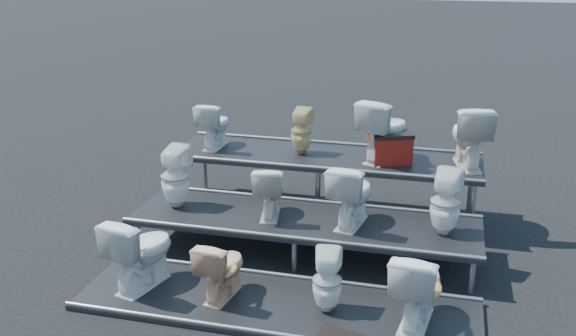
% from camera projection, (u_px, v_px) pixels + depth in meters
% --- Properties ---
extents(ground, '(80.00, 80.00, 0.00)m').
position_uv_depth(ground, '(304.00, 253.00, 7.90)').
color(ground, black).
rests_on(ground, ground).
extents(tier_front, '(4.20, 1.20, 0.06)m').
position_uv_depth(tier_front, '(276.00, 305.00, 6.71)').
color(tier_front, black).
rests_on(tier_front, ground).
extents(tier_mid, '(4.20, 1.20, 0.46)m').
position_uv_depth(tier_mid, '(304.00, 236.00, 7.83)').
color(tier_mid, black).
rests_on(tier_mid, ground).
extents(tier_back, '(4.20, 1.20, 0.86)m').
position_uv_depth(tier_back, '(325.00, 185.00, 8.95)').
color(tier_back, black).
rests_on(tier_back, ground).
extents(toilet_0, '(0.65, 0.91, 0.84)m').
position_uv_depth(toilet_0, '(141.00, 251.00, 6.91)').
color(toilet_0, silver).
rests_on(toilet_0, tier_front).
extents(toilet_1, '(0.46, 0.70, 0.66)m').
position_uv_depth(toilet_1, '(222.00, 268.00, 6.72)').
color(toilet_1, '#D7AB84').
rests_on(toilet_1, tier_front).
extents(toilet_2, '(0.33, 0.34, 0.67)m').
position_uv_depth(toilet_2, '(327.00, 281.00, 6.46)').
color(toilet_2, silver).
rests_on(toilet_2, tier_front).
extents(toilet_3, '(0.55, 0.84, 0.80)m').
position_uv_depth(toilet_3, '(417.00, 286.00, 6.23)').
color(toilet_3, silver).
rests_on(toilet_3, tier_front).
extents(toilet_4, '(0.40, 0.41, 0.79)m').
position_uv_depth(toilet_4, '(175.00, 177.00, 8.01)').
color(toilet_4, silver).
rests_on(toilet_4, tier_mid).
extents(toilet_5, '(0.47, 0.70, 0.66)m').
position_uv_depth(toilet_5, '(270.00, 190.00, 7.75)').
color(toilet_5, beige).
rests_on(toilet_5, tier_mid).
extents(toilet_6, '(0.54, 0.81, 0.77)m').
position_uv_depth(toilet_6, '(352.00, 194.00, 7.49)').
color(toilet_6, silver).
rests_on(toilet_6, tier_mid).
extents(toilet_7, '(0.40, 0.41, 0.76)m').
position_uv_depth(toilet_7, '(446.00, 202.00, 7.25)').
color(toilet_7, silver).
rests_on(toilet_7, tier_mid).
extents(toilet_8, '(0.39, 0.65, 0.65)m').
position_uv_depth(toilet_8, '(214.00, 125.00, 9.08)').
color(toilet_8, silver).
rests_on(toilet_8, tier_back).
extents(toilet_9, '(0.31, 0.32, 0.64)m').
position_uv_depth(toilet_9, '(301.00, 131.00, 8.79)').
color(toilet_9, tan).
rests_on(toilet_9, tier_back).
extents(toilet_10, '(0.76, 0.95, 0.85)m').
position_uv_depth(toilet_10, '(384.00, 130.00, 8.49)').
color(toilet_10, silver).
rests_on(toilet_10, tier_back).
extents(toilet_11, '(0.62, 0.89, 0.83)m').
position_uv_depth(toilet_11, '(469.00, 136.00, 8.24)').
color(toilet_11, beige).
rests_on(toilet_11, tier_back).
extents(red_crate, '(0.63, 0.57, 0.37)m').
position_uv_depth(red_crate, '(390.00, 149.00, 8.48)').
color(red_crate, maroon).
rests_on(red_crate, tier_back).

